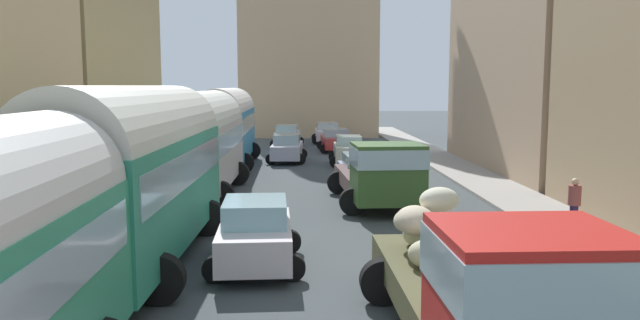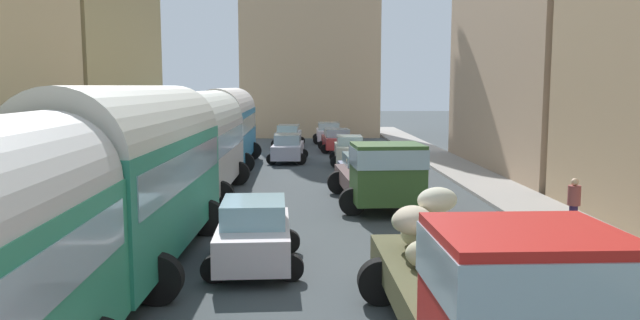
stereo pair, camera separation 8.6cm
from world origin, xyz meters
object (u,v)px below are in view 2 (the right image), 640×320
(parked_bus_1, at_px, (135,167))
(car_5, at_px, (254,234))
(car_1, at_px, (349,150))
(parked_bus_3, at_px, (228,123))
(car_2, at_px, (337,140))
(car_6, at_px, (288,148))
(cargo_truck_1, at_px, (380,172))
(parked_bus_2, at_px, (199,139))
(car_3, at_px, (328,133))
(car_0, at_px, (362,171))
(cargo_truck_0, at_px, (483,287))
(pedestrian_0, at_px, (574,206))
(car_7, at_px, (288,136))

(parked_bus_1, distance_m, car_5, 3.23)
(car_1, bearing_deg, parked_bus_3, -178.68)
(car_2, xyz_separation_m, car_6, (-3.03, -5.27, 0.03))
(cargo_truck_1, distance_m, car_1, 11.55)
(parked_bus_2, relative_size, car_5, 2.35)
(car_1, height_order, car_3, car_1)
(parked_bus_1, height_order, car_1, parked_bus_1)
(car_3, height_order, car_6, car_6)
(car_1, height_order, car_2, car_1)
(car_0, distance_m, car_5, 11.49)
(car_3, bearing_deg, car_1, -87.47)
(cargo_truck_0, xyz_separation_m, car_0, (-0.15, 16.38, -0.58))
(parked_bus_2, relative_size, cargo_truck_1, 1.27)
(car_2, bearing_deg, pedestrian_0, -77.68)
(cargo_truck_0, bearing_deg, car_2, 90.75)
(car_1, xyz_separation_m, car_2, (-0.29, 6.78, -0.04))
(parked_bus_2, distance_m, cargo_truck_1, 7.15)
(cargo_truck_1, distance_m, car_3, 24.39)
(parked_bus_3, bearing_deg, cargo_truck_1, -59.67)
(cargo_truck_0, relative_size, car_6, 1.70)
(car_7, bearing_deg, parked_bus_1, -96.01)
(car_0, distance_m, car_3, 20.45)
(car_5, relative_size, car_7, 0.94)
(cargo_truck_1, relative_size, car_2, 1.77)
(car_3, distance_m, car_7, 4.01)
(cargo_truck_0, xyz_separation_m, car_7, (-3.60, 34.09, -0.54))
(cargo_truck_0, relative_size, car_7, 1.80)
(cargo_truck_1, bearing_deg, car_5, -118.92)
(parked_bus_2, xyz_separation_m, car_1, (6.47, 9.15, -1.43))
(parked_bus_3, xyz_separation_m, car_5, (2.81, -18.37, -1.50))
(car_6, height_order, car_7, car_6)
(car_3, distance_m, car_6, 11.64)
(car_3, bearing_deg, car_7, -136.95)
(car_1, bearing_deg, car_3, 92.53)
(parked_bus_2, bearing_deg, car_3, 74.96)
(car_3, xyz_separation_m, car_5, (-3.10, -31.35, 0.03))
(parked_bus_3, height_order, car_3, parked_bus_3)
(car_0, relative_size, car_3, 1.05)
(car_6, bearing_deg, parked_bus_1, -99.08)
(parked_bus_2, height_order, car_0, parked_bus_2)
(car_1, relative_size, pedestrian_0, 2.06)
(parked_bus_1, xyz_separation_m, cargo_truck_0, (6.58, -5.84, -1.02))
(cargo_truck_1, distance_m, car_5, 7.98)
(pedestrian_0, bearing_deg, car_1, 106.18)
(parked_bus_2, height_order, car_1, parked_bus_2)
(parked_bus_2, relative_size, car_7, 2.20)
(parked_bus_2, xyz_separation_m, car_6, (3.14, 10.67, -1.45))
(car_1, bearing_deg, car_7, 109.10)
(car_3, bearing_deg, cargo_truck_1, -88.21)
(cargo_truck_0, xyz_separation_m, pedestrian_0, (4.70, 7.44, -0.31))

